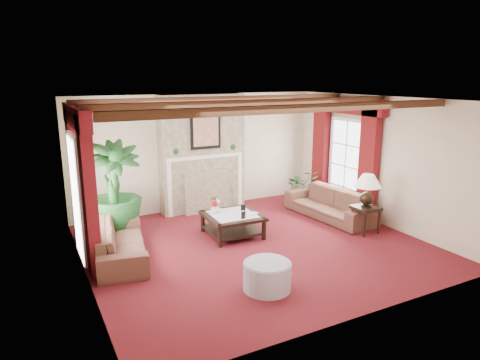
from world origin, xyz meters
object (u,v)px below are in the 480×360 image
ottoman (267,276)px  potted_palm (115,210)px  coffee_table (232,225)px  sofa_right (330,199)px  side_table (365,220)px  sofa_left (120,236)px

ottoman → potted_palm: bearing=115.0°
coffee_table → ottoman: bearing=-101.0°
sofa_right → potted_palm: potted_palm is taller
ottoman → coffee_table: bearing=76.6°
sofa_right → side_table: bearing=-4.2°
sofa_right → side_table: (0.02, -1.08, -0.15)m
ottoman → side_table: bearing=20.8°
coffee_table → ottoman: size_ratio=1.48×
sofa_right → ottoman: sofa_right is taller
sofa_right → ottoman: bearing=-58.6°
potted_palm → ottoman: (1.53, -3.28, -0.32)m
coffee_table → ottoman: 2.29m
sofa_left → potted_palm: potted_palm is taller
potted_palm → coffee_table: (2.06, -1.05, -0.31)m
potted_palm → side_table: bearing=-25.5°
sofa_right → potted_palm: (-4.48, 1.06, 0.10)m
potted_palm → sofa_left: bearing=-97.7°
sofa_left → sofa_right: (4.63, 0.07, 0.03)m
potted_palm → coffee_table: bearing=-27.0°
sofa_right → side_table: 1.09m
potted_palm → ottoman: bearing=-65.0°
sofa_right → ottoman: (-2.95, -2.22, -0.22)m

